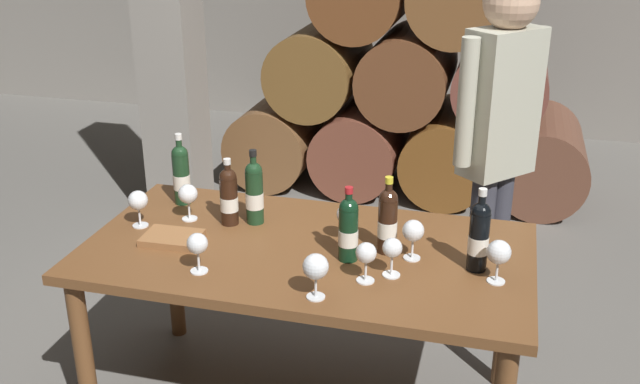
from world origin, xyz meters
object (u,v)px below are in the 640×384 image
Objects in this scene: wine_bottle_5 at (229,196)px; wine_bottle_0 at (479,235)px; wine_bottle_3 at (181,174)px; wine_glass_7 at (366,254)px; wine_bottle_4 at (388,220)px; wine_glass_6 at (392,249)px; wine_bottle_1 at (348,229)px; wine_glass_1 at (316,268)px; sommelier_presenting at (498,132)px; dining_table at (307,269)px; wine_glass_5 at (197,245)px; wine_bottle_2 at (254,192)px; wine_glass_8 at (413,232)px; wine_glass_4 at (138,201)px; tasting_notebook at (172,238)px; wine_glass_2 at (499,253)px; wine_glass_3 at (347,216)px; wine_glass_0 at (188,195)px.

wine_bottle_0 is at bearing -7.83° from wine_bottle_5.
wine_bottle_3 is 2.13× the size of wine_glass_7.
wine_bottle_4 is 2.08× the size of wine_glass_6.
wine_bottle_1 is at bearing -22.08° from wine_bottle_3.
sommelier_presenting is (0.53, 1.10, 0.17)m from wine_glass_1.
dining_table is 0.47m from wine_glass_5.
dining_table is at bearing -170.94° from wine_bottle_4.
wine_bottle_4 is (-0.34, 0.05, -0.00)m from wine_bottle_0.
wine_bottle_2 is at bearing -147.94° from sommelier_presenting.
wine_glass_8 is at bearing 22.26° from wine_glass_5.
wine_glass_1 is 1.05× the size of wine_glass_4.
wine_glass_4 reaches higher than tasting_notebook.
wine_glass_2 reaches higher than dining_table.
wine_bottle_3 is 0.18× the size of sommelier_presenting.
wine_glass_6 is 0.98× the size of wine_glass_7.
dining_table is 5.44× the size of wine_bottle_0.
wine_glass_3 is at bearing 163.61° from wine_glass_8.
wine_glass_3 is at bearing 133.51° from wine_glass_6.
wine_glass_0 is 0.09× the size of sommelier_presenting.
wine_bottle_1 is 1.81× the size of wine_glass_2.
wine_bottle_0 is 1.31m from wine_bottle_3.
wine_glass_6 is (0.62, -0.30, -0.03)m from wine_bottle_2.
wine_bottle_5 is 1.28× the size of tasting_notebook.
dining_table is 0.42m from wine_glass_1.
wine_bottle_3 is 1.40m from wine_glass_2.
wine_glass_0 is at bearing -171.04° from wine_bottle_2.
wine_glass_3 reaches higher than wine_glass_6.
wine_bottle_0 is at bearing 1.44° from tasting_notebook.
wine_glass_0 and wine_glass_3 have the same top height.
wine_glass_6 is 0.10m from wine_glass_7.
wine_bottle_2 reaches higher than wine_bottle_4.
dining_table is 0.54m from tasting_notebook.
wine_bottle_0 is 2.15× the size of wine_glass_6.
wine_bottle_0 is 0.18× the size of sommelier_presenting.
wine_bottle_4 is at bearing 105.27° from wine_glass_6.
sommelier_presenting is (1.20, 0.62, 0.17)m from wine_glass_0.
wine_glass_8 is (0.72, 0.30, 0.00)m from wine_glass_5.
tasting_notebook is at bearing -176.26° from wine_bottle_0.
wine_bottle_5 reaches higher than wine_glass_3.
wine_glass_7 is at bearing -142.04° from wine_glass_6.
dining_table is 0.38m from wine_bottle_4.
wine_glass_5 is (0.04, -0.41, -0.02)m from wine_bottle_5.
wine_glass_4 reaches higher than wine_glass_5.
wine_bottle_4 is 0.84m from wine_glass_0.
wine_glass_0 and wine_glass_4 have the same top height.
wine_bottle_3 is at bearing 156.45° from dining_table.
wine_glass_2 is (0.07, -0.08, -0.02)m from wine_bottle_0.
wine_bottle_0 is 1.00× the size of wine_bottle_2.
wine_glass_1 is 0.71m from tasting_notebook.
wine_glass_2 is (1.35, -0.36, -0.02)m from wine_bottle_3.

